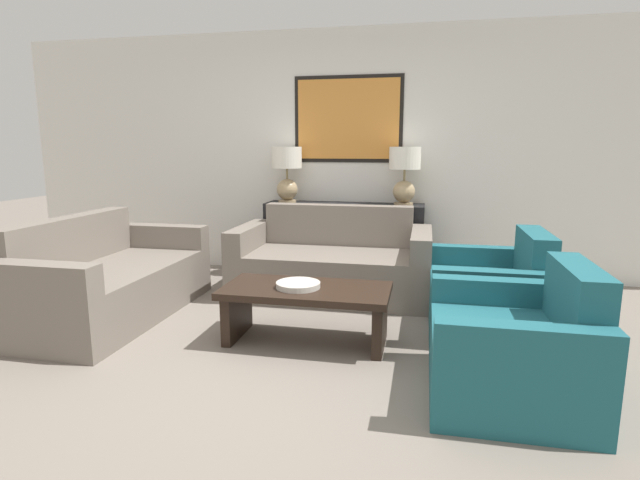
{
  "coord_description": "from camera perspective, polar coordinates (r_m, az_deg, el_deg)",
  "views": [
    {
      "loc": [
        0.85,
        -3.02,
        1.41
      ],
      "look_at": [
        0.01,
        0.94,
        0.65
      ],
      "focal_mm": 28.0,
      "sensor_mm": 36.0,
      "label": 1
    }
  ],
  "objects": [
    {
      "name": "ground_plane",
      "position": [
        3.44,
        -3.49,
        -13.57
      ],
      "size": [
        20.0,
        20.0,
        0.0
      ],
      "primitive_type": "plane",
      "color": "slate"
    },
    {
      "name": "back_wall",
      "position": [
        5.59,
        3.27,
        9.81
      ],
      "size": [
        7.75,
        0.12,
        2.65
      ],
      "color": "silver",
      "rests_on": "ground_plane"
    },
    {
      "name": "console_table",
      "position": [
        5.41,
        2.72,
        -0.08
      ],
      "size": [
        1.69,
        0.39,
        0.81
      ],
      "color": "black",
      "rests_on": "ground_plane"
    },
    {
      "name": "table_lamp_left",
      "position": [
        5.46,
        -3.8,
        8.07
      ],
      "size": [
        0.32,
        0.32,
        0.6
      ],
      "color": "tan",
      "rests_on": "console_table"
    },
    {
      "name": "table_lamp_right",
      "position": [
        5.26,
        9.64,
        7.85
      ],
      "size": [
        0.32,
        0.32,
        0.6
      ],
      "color": "tan",
      "rests_on": "console_table"
    },
    {
      "name": "couch_by_back_wall",
      "position": [
        4.8,
        1.45,
        -2.85
      ],
      "size": [
        1.84,
        0.93,
        0.83
      ],
      "color": "slate",
      "rests_on": "ground_plane"
    },
    {
      "name": "couch_by_side",
      "position": [
        4.56,
        -23.11,
        -4.46
      ],
      "size": [
        0.93,
        1.84,
        0.83
      ],
      "color": "slate",
      "rests_on": "ground_plane"
    },
    {
      "name": "coffee_table",
      "position": [
        3.64,
        -1.58,
        -7.05
      ],
      "size": [
        1.2,
        0.59,
        0.41
      ],
      "color": "black",
      "rests_on": "ground_plane"
    },
    {
      "name": "decorative_bowl",
      "position": [
        3.59,
        -2.51,
        -5.14
      ],
      "size": [
        0.32,
        0.32,
        0.04
      ],
      "color": "beige",
      "rests_on": "coffee_table"
    },
    {
      "name": "armchair_near_back_wall",
      "position": [
        4.11,
        18.93,
        -5.99
      ],
      "size": [
        0.85,
        0.99,
        0.78
      ],
      "color": "#1E5B66",
      "rests_on": "ground_plane"
    },
    {
      "name": "armchair_near_camera",
      "position": [
        3.09,
        21.32,
        -11.65
      ],
      "size": [
        0.85,
        0.99,
        0.78
      ],
      "color": "#1E5B66",
      "rests_on": "ground_plane"
    }
  ]
}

